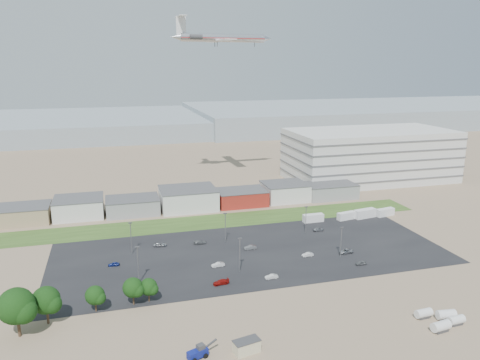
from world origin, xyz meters
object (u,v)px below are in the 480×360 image
object	(u,v)px
box_trailer_a	(313,218)
airliner	(223,38)
parked_car_1	(308,255)
parked_car_13	(271,277)
parked_car_4	(218,265)
parked_car_8	(318,229)
storage_tank_nw	(424,313)
parked_car_3	(221,282)
telehandler	(198,352)
parked_car_7	(250,247)
parked_car_0	(346,251)
parked_car_2	(361,263)
portable_shed	(247,346)
parked_car_5	(114,264)
tree_far_left	(17,310)
parked_car_6	(200,242)
parked_car_9	(160,245)

from	to	relation	value
box_trailer_a	airliner	xyz separation A→B (m)	(-17.76, 66.01, 66.97)
parked_car_1	parked_car_13	size ratio (longest dim) A/B	1.00
parked_car_4	parked_car_8	distance (m)	44.86
storage_tank_nw	parked_car_3	size ratio (longest dim) A/B	0.90
telehandler	parked_car_4	xyz separation A→B (m)	(13.65, 41.05, -0.77)
parked_car_3	parked_car_7	size ratio (longest dim) A/B	1.12
box_trailer_a	parked_car_3	world-z (taller)	box_trailer_a
parked_car_3	parked_car_8	world-z (taller)	parked_car_8
parked_car_7	parked_car_13	world-z (taller)	parked_car_7
box_trailer_a	parked_car_1	distance (m)	32.77
parked_car_0	parked_car_2	size ratio (longest dim) A/B	1.36
portable_shed	parked_car_3	world-z (taller)	portable_shed
parked_car_5	parked_car_7	world-z (taller)	parked_car_7
parked_car_4	parked_car_7	bearing A→B (deg)	122.11
tree_far_left	parked_car_13	world-z (taller)	tree_far_left
box_trailer_a	parked_car_3	distance (m)	59.99
box_trailer_a	parked_car_5	xyz separation A→B (m)	(-71.78, -20.42, -0.90)
parked_car_6	parked_car_0	bearing A→B (deg)	-113.48
tree_far_left	parked_car_3	bearing A→B (deg)	14.30
box_trailer_a	parked_car_2	xyz separation A→B (m)	(-2.51, -39.01, -0.88)
telehandler	parked_car_13	xyz separation A→B (m)	(25.92, 29.63, -0.81)
storage_tank_nw	portable_shed	bearing A→B (deg)	-177.59
parked_car_4	parked_car_6	distance (m)	18.77
parked_car_4	parked_car_13	world-z (taller)	parked_car_4
tree_far_left	parked_car_8	bearing A→B (deg)	25.42
parked_car_0	parked_car_8	size ratio (longest dim) A/B	1.19
tree_far_left	parked_car_8	size ratio (longest dim) A/B	3.31
airliner	portable_shed	bearing A→B (deg)	-104.30
parked_car_3	parked_car_7	distance (m)	25.46
telehandler	parked_car_2	world-z (taller)	telehandler
airliner	parked_car_13	distance (m)	126.93
parked_car_7	parked_car_1	bearing A→B (deg)	56.49
parked_car_0	parked_car_2	bearing A→B (deg)	-6.29
box_trailer_a	telehandler	bearing A→B (deg)	-129.25
parked_car_4	parked_car_7	xyz separation A→B (m)	(12.72, 9.91, 0.02)
storage_tank_nw	parked_car_4	distance (m)	55.97
parked_car_3	parked_car_9	bearing A→B (deg)	-164.92
parked_car_9	parked_car_6	bearing A→B (deg)	-90.81
parked_car_2	parked_car_3	bearing A→B (deg)	-87.06
box_trailer_a	parked_car_13	xyz separation A→B (m)	(-30.56, -40.52, -0.86)
box_trailer_a	airliner	bearing A→B (deg)	104.65
parked_car_6	parked_car_8	world-z (taller)	parked_car_8
tree_far_left	parked_car_7	size ratio (longest dim) A/B	3.22
airliner	parked_car_3	world-z (taller)	airliner
parked_car_0	parked_car_8	world-z (taller)	parked_car_8
storage_tank_nw	parked_car_2	xyz separation A→B (m)	(1.14, 30.04, -0.62)
telehandler	parked_car_2	distance (m)	62.32
parked_car_2	parked_car_4	bearing A→B (deg)	-102.39
airliner	parked_car_3	xyz separation A→B (m)	(-26.83, -106.14, -67.78)
tree_far_left	parked_car_1	size ratio (longest dim) A/B	3.52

